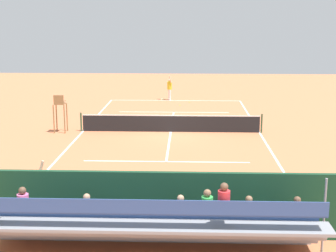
{
  "coord_description": "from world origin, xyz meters",
  "views": [
    {
      "loc": [
        -0.94,
        28.02,
        6.39
      ],
      "look_at": [
        0.0,
        4.0,
        1.2
      ],
      "focal_mm": 54.34,
      "sensor_mm": 36.0,
      "label": 1
    }
  ],
  "objects_px": {
    "tennis_net": "(171,123)",
    "tennis_ball_near": "(189,102)",
    "tennis_racket": "(162,99)",
    "tennis_ball_far": "(180,105)",
    "equipment_bag": "(167,223)",
    "bleacher_stand": "(153,225)",
    "courtside_bench": "(217,210)",
    "umpire_chair": "(60,109)",
    "line_judge": "(41,190)",
    "tennis_player": "(170,87)"
  },
  "relations": [
    {
      "from": "tennis_net",
      "to": "tennis_racket",
      "type": "distance_m",
      "value": 11.55
    },
    {
      "from": "tennis_ball_far",
      "to": "line_judge",
      "type": "xyz_separation_m",
      "value": [
        4.05,
        21.57,
        0.98
      ]
    },
    {
      "from": "umpire_chair",
      "to": "tennis_player",
      "type": "distance_m",
      "value": 12.85
    },
    {
      "from": "tennis_ball_near",
      "to": "tennis_player",
      "type": "bearing_deg",
      "value": -35.75
    },
    {
      "from": "umpire_chair",
      "to": "tennis_player",
      "type": "height_order",
      "value": "umpire_chair"
    },
    {
      "from": "umpire_chair",
      "to": "line_judge",
      "type": "relative_size",
      "value": 1.11
    },
    {
      "from": "tennis_ball_near",
      "to": "tennis_ball_far",
      "type": "xyz_separation_m",
      "value": [
        0.69,
        1.41,
        0.0
      ]
    },
    {
      "from": "courtside_bench",
      "to": "equipment_bag",
      "type": "xyz_separation_m",
      "value": [
        1.54,
        0.13,
        -0.38
      ]
    },
    {
      "from": "tennis_net",
      "to": "bleacher_stand",
      "type": "height_order",
      "value": "bleacher_stand"
    },
    {
      "from": "tennis_net",
      "to": "tennis_ball_near",
      "type": "relative_size",
      "value": 156.06
    },
    {
      "from": "courtside_bench",
      "to": "umpire_chair",
      "type": "bearing_deg",
      "value": -58.05
    },
    {
      "from": "tennis_racket",
      "to": "line_judge",
      "type": "xyz_separation_m",
      "value": [
        2.6,
        24.42,
        1.0
      ]
    },
    {
      "from": "tennis_ball_far",
      "to": "line_judge",
      "type": "distance_m",
      "value": 21.97
    },
    {
      "from": "tennis_player",
      "to": "tennis_ball_far",
      "type": "xyz_separation_m",
      "value": [
        -0.85,
        2.52,
        -0.98
      ]
    },
    {
      "from": "bleacher_stand",
      "to": "line_judge",
      "type": "xyz_separation_m",
      "value": [
        3.69,
        -2.41,
        0.08
      ]
    },
    {
      "from": "courtside_bench",
      "to": "tennis_player",
      "type": "xyz_separation_m",
      "value": [
        2.33,
        -24.43,
        0.46
      ]
    },
    {
      "from": "bleacher_stand",
      "to": "umpire_chair",
      "type": "relative_size",
      "value": 4.23
    },
    {
      "from": "equipment_bag",
      "to": "line_judge",
      "type": "bearing_deg",
      "value": -6.75
    },
    {
      "from": "line_judge",
      "to": "tennis_racket",
      "type": "bearing_deg",
      "value": -96.08
    },
    {
      "from": "tennis_ball_near",
      "to": "tennis_ball_far",
      "type": "distance_m",
      "value": 1.57
    },
    {
      "from": "equipment_bag",
      "to": "tennis_player",
      "type": "height_order",
      "value": "tennis_player"
    },
    {
      "from": "tennis_net",
      "to": "tennis_player",
      "type": "distance_m",
      "value": 11.18
    },
    {
      "from": "tennis_ball_near",
      "to": "tennis_ball_far",
      "type": "relative_size",
      "value": 1.0
    },
    {
      "from": "bleacher_stand",
      "to": "line_judge",
      "type": "bearing_deg",
      "value": -33.09
    },
    {
      "from": "bleacher_stand",
      "to": "courtside_bench",
      "type": "distance_m",
      "value": 2.79
    },
    {
      "from": "bleacher_stand",
      "to": "tennis_ball_far",
      "type": "bearing_deg",
      "value": -90.85
    },
    {
      "from": "umpire_chair",
      "to": "line_judge",
      "type": "height_order",
      "value": "umpire_chair"
    },
    {
      "from": "courtside_bench",
      "to": "line_judge",
      "type": "height_order",
      "value": "line_judge"
    },
    {
      "from": "line_judge",
      "to": "umpire_chair",
      "type": "bearing_deg",
      "value": -78.62
    },
    {
      "from": "courtside_bench",
      "to": "equipment_bag",
      "type": "height_order",
      "value": "courtside_bench"
    },
    {
      "from": "courtside_bench",
      "to": "tennis_ball_near",
      "type": "bearing_deg",
      "value": -88.05
    },
    {
      "from": "bleacher_stand",
      "to": "equipment_bag",
      "type": "xyz_separation_m",
      "value": [
        -0.3,
        -1.93,
        -0.76
      ]
    },
    {
      "from": "tennis_net",
      "to": "umpire_chair",
      "type": "xyz_separation_m",
      "value": [
        6.2,
        0.34,
        0.81
      ]
    },
    {
      "from": "tennis_racket",
      "to": "tennis_ball_near",
      "type": "relative_size",
      "value": 8.56
    },
    {
      "from": "tennis_player",
      "to": "tennis_racket",
      "type": "xyz_separation_m",
      "value": [
        0.6,
        -0.33,
        -1.0
      ]
    },
    {
      "from": "bleacher_stand",
      "to": "courtside_bench",
      "type": "bearing_deg",
      "value": -131.68
    },
    {
      "from": "equipment_bag",
      "to": "tennis_ball_far",
      "type": "relative_size",
      "value": 13.64
    },
    {
      "from": "tennis_ball_far",
      "to": "tennis_player",
      "type": "bearing_deg",
      "value": -71.32
    },
    {
      "from": "bleacher_stand",
      "to": "tennis_ball_near",
      "type": "relative_size",
      "value": 137.27
    },
    {
      "from": "courtside_bench",
      "to": "tennis_ball_near",
      "type": "height_order",
      "value": "courtside_bench"
    },
    {
      "from": "tennis_racket",
      "to": "line_judge",
      "type": "distance_m",
      "value": 24.58
    },
    {
      "from": "equipment_bag",
      "to": "tennis_ball_far",
      "type": "bearing_deg",
      "value": -90.15
    },
    {
      "from": "equipment_bag",
      "to": "tennis_racket",
      "type": "height_order",
      "value": "equipment_bag"
    },
    {
      "from": "equipment_bag",
      "to": "tennis_racket",
      "type": "distance_m",
      "value": 24.93
    },
    {
      "from": "tennis_net",
      "to": "tennis_ball_near",
      "type": "bearing_deg",
      "value": -96.08
    },
    {
      "from": "bleacher_stand",
      "to": "umpire_chair",
      "type": "distance_m",
      "value": 16.24
    },
    {
      "from": "tennis_ball_near",
      "to": "line_judge",
      "type": "bearing_deg",
      "value": 78.35
    },
    {
      "from": "tennis_player",
      "to": "tennis_racket",
      "type": "relative_size",
      "value": 3.41
    },
    {
      "from": "equipment_bag",
      "to": "tennis_player",
      "type": "bearing_deg",
      "value": -88.15
    },
    {
      "from": "tennis_racket",
      "to": "tennis_ball_far",
      "type": "height_order",
      "value": "tennis_ball_far"
    }
  ]
}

